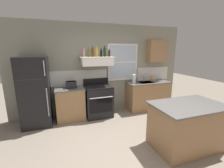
% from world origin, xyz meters
% --- Properties ---
extents(ground_plane, '(16.00, 16.00, 0.00)m').
position_xyz_m(ground_plane, '(0.00, 0.00, 0.00)').
color(ground_plane, gray).
extents(back_wall, '(5.40, 0.11, 2.70)m').
position_xyz_m(back_wall, '(0.03, 2.23, 1.35)').
color(back_wall, gray).
rests_on(back_wall, ground_plane).
extents(refrigerator, '(0.70, 0.72, 1.78)m').
position_xyz_m(refrigerator, '(-1.90, 1.84, 0.89)').
color(refrigerator, black).
rests_on(refrigerator, ground_plane).
extents(counter_left_of_stove, '(0.79, 0.63, 0.91)m').
position_xyz_m(counter_left_of_stove, '(-1.05, 1.90, 0.46)').
color(counter_left_of_stove, '#9E754C').
rests_on(counter_left_of_stove, ground_plane).
extents(toaster, '(0.30, 0.20, 0.19)m').
position_xyz_m(toaster, '(-1.01, 1.88, 1.01)').
color(toaster, black).
rests_on(toaster, counter_left_of_stove).
extents(stove_range, '(0.76, 0.69, 1.09)m').
position_xyz_m(stove_range, '(-0.25, 1.86, 0.46)').
color(stove_range, black).
rests_on(stove_range, ground_plane).
extents(range_hood_shelf, '(0.96, 0.52, 0.24)m').
position_xyz_m(range_hood_shelf, '(-0.25, 1.96, 1.62)').
color(range_hood_shelf, white).
extents(bottle_rose_pink, '(0.07, 0.07, 0.28)m').
position_xyz_m(bottle_rose_pink, '(-0.61, 1.99, 1.86)').
color(bottle_rose_pink, '#C67F84').
rests_on(bottle_rose_pink, range_hood_shelf).
extents(bottle_olive_oil_square, '(0.06, 0.06, 0.26)m').
position_xyz_m(bottle_olive_oil_square, '(-0.48, 1.93, 1.85)').
color(bottle_olive_oil_square, '#4C601E').
rests_on(bottle_olive_oil_square, range_hood_shelf).
extents(bottle_amber_wine, '(0.07, 0.07, 0.29)m').
position_xyz_m(bottle_amber_wine, '(-0.36, 1.99, 1.87)').
color(bottle_amber_wine, brown).
rests_on(bottle_amber_wine, range_hood_shelf).
extents(bottle_champagne_gold_foil, '(0.08, 0.08, 0.31)m').
position_xyz_m(bottle_champagne_gold_foil, '(-0.26, 1.91, 1.88)').
color(bottle_champagne_gold_foil, '#B29333').
rests_on(bottle_champagne_gold_foil, range_hood_shelf).
extents(bottle_balsamic_dark, '(0.06, 0.06, 0.24)m').
position_xyz_m(bottle_balsamic_dark, '(-0.13, 1.91, 1.85)').
color(bottle_balsamic_dark, black).
rests_on(bottle_balsamic_dark, range_hood_shelf).
extents(bottle_dark_green_wine, '(0.07, 0.07, 0.30)m').
position_xyz_m(bottle_dark_green_wine, '(-0.01, 1.96, 1.87)').
color(bottle_dark_green_wine, '#143819').
rests_on(bottle_dark_green_wine, range_hood_shelf).
extents(bottle_brown_stout, '(0.06, 0.06, 0.23)m').
position_xyz_m(bottle_brown_stout, '(0.11, 1.91, 1.84)').
color(bottle_brown_stout, '#381E0F').
rests_on(bottle_brown_stout, range_hood_shelf).
extents(counter_right_with_sink, '(1.43, 0.63, 0.91)m').
position_xyz_m(counter_right_with_sink, '(1.45, 1.90, 0.46)').
color(counter_right_with_sink, '#9E754C').
rests_on(counter_right_with_sink, ground_plane).
extents(sink_faucet, '(0.03, 0.17, 0.28)m').
position_xyz_m(sink_faucet, '(1.35, 2.00, 1.08)').
color(sink_faucet, silver).
rests_on(sink_faucet, counter_right_with_sink).
extents(paper_towel_roll, '(0.11, 0.11, 0.27)m').
position_xyz_m(paper_towel_roll, '(0.93, 1.90, 1.04)').
color(paper_towel_roll, white).
rests_on(paper_towel_roll, counter_right_with_sink).
extents(dish_soap_bottle, '(0.06, 0.06, 0.18)m').
position_xyz_m(dish_soap_bottle, '(1.63, 2.00, 1.00)').
color(dish_soap_bottle, orange).
rests_on(dish_soap_bottle, counter_right_with_sink).
extents(kitchen_island, '(1.40, 0.90, 0.91)m').
position_xyz_m(kitchen_island, '(1.06, -0.16, 0.46)').
color(kitchen_island, '#9E754C').
rests_on(kitchen_island, ground_plane).
extents(upper_cabinet_right, '(0.64, 0.32, 0.70)m').
position_xyz_m(upper_cabinet_right, '(1.80, 2.04, 1.90)').
color(upper_cabinet_right, '#9E754C').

